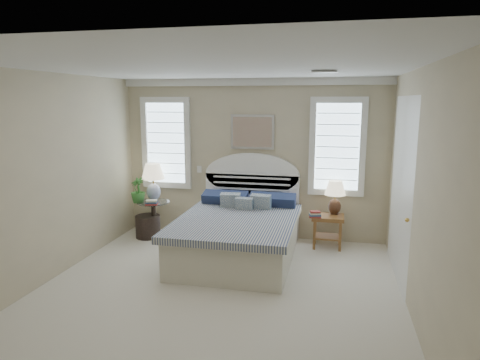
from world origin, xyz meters
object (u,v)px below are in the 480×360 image
side_table_left (154,215)px  nightstand_right (328,224)px  bed (239,232)px  lamp_left (153,178)px  lamp_right (335,194)px  floor_pot (148,226)px

side_table_left → nightstand_right: (2.95, 0.10, -0.00)m
bed → lamp_left: size_ratio=3.53×
bed → lamp_left: 1.94m
side_table_left → nightstand_right: bearing=1.9°
lamp_left → lamp_right: 3.09m
floor_pot → lamp_left: (0.06, 0.16, 0.83)m
floor_pot → lamp_left: size_ratio=0.66×
nightstand_right → lamp_left: (-2.99, 0.02, 0.64)m
lamp_left → side_table_left: bearing=-72.1°
side_table_left → nightstand_right: size_ratio=1.19×
side_table_left → floor_pot: (-0.10, -0.04, -0.19)m
nightstand_right → lamp_left: lamp_left is taller
nightstand_right → floor_pot: 3.06m
side_table_left → floor_pot: size_ratio=1.49×
side_table_left → nightstand_right: 2.95m
side_table_left → floor_pot: 0.22m
side_table_left → lamp_right: (3.05, 0.22, 0.48)m
nightstand_right → lamp_left: size_ratio=0.82×
side_table_left → nightstand_right: side_table_left is taller
floor_pot → lamp_right: bearing=4.8°
bed → floor_pot: bed is taller
nightstand_right → lamp_right: 0.51m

